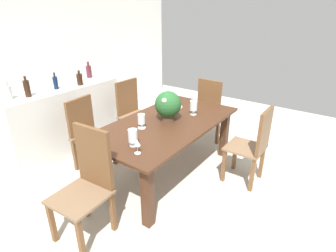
{
  "coord_description": "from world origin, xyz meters",
  "views": [
    {
      "loc": [
        -2.49,
        -1.72,
        2.04
      ],
      "look_at": [
        0.06,
        0.11,
        0.65
      ],
      "focal_mm": 29.07,
      "sensor_mm": 36.0,
      "label": 1
    }
  ],
  "objects_px": {
    "dining_table": "(166,131)",
    "wine_bottle_amber": "(89,71)",
    "chair_foot_end": "(211,107)",
    "chair_far_left": "(87,130)",
    "kitchen_counter": "(64,119)",
    "chair_near_right": "(254,143)",
    "wine_bottle_dark": "(56,83)",
    "chair_head_end": "(88,179)",
    "wine_bottle_green": "(8,92)",
    "crystal_vase_right": "(141,120)",
    "flower_centerpiece": "(168,105)",
    "wine_glass": "(137,143)",
    "wine_bottle_tall": "(27,88)",
    "chair_far_right": "(132,109)",
    "crystal_vase_left": "(194,106)",
    "wine_bottle_clear": "(80,79)",
    "crystal_vase_center_near": "(132,136)"
  },
  "relations": [
    {
      "from": "chair_foot_end",
      "to": "wine_bottle_green",
      "type": "height_order",
      "value": "wine_bottle_green"
    },
    {
      "from": "wine_bottle_green",
      "to": "wine_bottle_clear",
      "type": "relative_size",
      "value": 1.08
    },
    {
      "from": "dining_table",
      "to": "chair_head_end",
      "type": "height_order",
      "value": "chair_head_end"
    },
    {
      "from": "crystal_vase_left",
      "to": "kitchen_counter",
      "type": "relative_size",
      "value": 0.11
    },
    {
      "from": "chair_far_right",
      "to": "wine_bottle_green",
      "type": "distance_m",
      "value": 1.69
    },
    {
      "from": "wine_bottle_amber",
      "to": "wine_bottle_tall",
      "type": "distance_m",
      "value": 1.14
    },
    {
      "from": "flower_centerpiece",
      "to": "wine_glass",
      "type": "height_order",
      "value": "flower_centerpiece"
    },
    {
      "from": "chair_far_left",
      "to": "wine_bottle_tall",
      "type": "relative_size",
      "value": 3.59
    },
    {
      "from": "dining_table",
      "to": "crystal_vase_right",
      "type": "distance_m",
      "value": 0.4
    },
    {
      "from": "flower_centerpiece",
      "to": "wine_bottle_clear",
      "type": "relative_size",
      "value": 1.72
    },
    {
      "from": "wine_glass",
      "to": "kitchen_counter",
      "type": "bearing_deg",
      "value": 76.46
    },
    {
      "from": "dining_table",
      "to": "kitchen_counter",
      "type": "relative_size",
      "value": 1.11
    },
    {
      "from": "dining_table",
      "to": "wine_bottle_dark",
      "type": "relative_size",
      "value": 8.57
    },
    {
      "from": "chair_far_right",
      "to": "kitchen_counter",
      "type": "bearing_deg",
      "value": 141.34
    },
    {
      "from": "chair_far_left",
      "to": "crystal_vase_right",
      "type": "xyz_separation_m",
      "value": [
        0.14,
        -0.84,
        0.3
      ]
    },
    {
      "from": "chair_near_right",
      "to": "wine_bottle_amber",
      "type": "distance_m",
      "value": 2.79
    },
    {
      "from": "chair_far_left",
      "to": "kitchen_counter",
      "type": "bearing_deg",
      "value": 74.44
    },
    {
      "from": "chair_near_right",
      "to": "wine_bottle_tall",
      "type": "distance_m",
      "value": 2.9
    },
    {
      "from": "dining_table",
      "to": "wine_bottle_amber",
      "type": "distance_m",
      "value": 1.85
    },
    {
      "from": "crystal_vase_left",
      "to": "kitchen_counter",
      "type": "xyz_separation_m",
      "value": [
        -0.75,
        1.78,
        -0.36
      ]
    },
    {
      "from": "flower_centerpiece",
      "to": "crystal_vase_left",
      "type": "height_order",
      "value": "flower_centerpiece"
    },
    {
      "from": "chair_foot_end",
      "to": "chair_far_left",
      "type": "xyz_separation_m",
      "value": [
        -1.69,
        0.96,
        -0.02
      ]
    },
    {
      "from": "dining_table",
      "to": "wine_bottle_tall",
      "type": "relative_size",
      "value": 7.4
    },
    {
      "from": "chair_head_end",
      "to": "wine_bottle_clear",
      "type": "xyz_separation_m",
      "value": [
        1.15,
        1.5,
        0.48
      ]
    },
    {
      "from": "chair_head_end",
      "to": "crystal_vase_right",
      "type": "distance_m",
      "value": 0.95
    },
    {
      "from": "chair_head_end",
      "to": "wine_bottle_green",
      "type": "bearing_deg",
      "value": 168.97
    },
    {
      "from": "dining_table",
      "to": "wine_bottle_amber",
      "type": "relative_size",
      "value": 7.76
    },
    {
      "from": "chair_head_end",
      "to": "wine_bottle_green",
      "type": "xyz_separation_m",
      "value": [
        0.21,
        1.67,
        0.49
      ]
    },
    {
      "from": "dining_table",
      "to": "chair_head_end",
      "type": "distance_m",
      "value": 1.22
    },
    {
      "from": "chair_far_left",
      "to": "wine_glass",
      "type": "height_order",
      "value": "chair_far_left"
    },
    {
      "from": "chair_foot_end",
      "to": "chair_far_left",
      "type": "relative_size",
      "value": 1.06
    },
    {
      "from": "chair_far_left",
      "to": "wine_bottle_dark",
      "type": "relative_size",
      "value": 4.16
    },
    {
      "from": "chair_far_left",
      "to": "kitchen_counter",
      "type": "relative_size",
      "value": 0.54
    },
    {
      "from": "chair_foot_end",
      "to": "chair_head_end",
      "type": "distance_m",
      "value": 2.46
    },
    {
      "from": "chair_near_right",
      "to": "wine_bottle_dark",
      "type": "relative_size",
      "value": 4.29
    },
    {
      "from": "wine_bottle_amber",
      "to": "dining_table",
      "type": "bearing_deg",
      "value": -100.03
    },
    {
      "from": "dining_table",
      "to": "chair_far_left",
      "type": "relative_size",
      "value": 2.06
    },
    {
      "from": "crystal_vase_left",
      "to": "crystal_vase_right",
      "type": "relative_size",
      "value": 1.1
    },
    {
      "from": "chair_head_end",
      "to": "flower_centerpiece",
      "type": "distance_m",
      "value": 1.34
    },
    {
      "from": "wine_glass",
      "to": "wine_bottle_tall",
      "type": "relative_size",
      "value": 0.57
    },
    {
      "from": "wine_bottle_dark",
      "to": "chair_far_left",
      "type": "bearing_deg",
      "value": -95.05
    },
    {
      "from": "wine_bottle_green",
      "to": "chair_far_left",
      "type": "bearing_deg",
      "value": -51.73
    },
    {
      "from": "chair_foot_end",
      "to": "chair_head_end",
      "type": "xyz_separation_m",
      "value": [
        -2.46,
        0.0,
        0.02
      ]
    },
    {
      "from": "dining_table",
      "to": "crystal_vase_center_near",
      "type": "distance_m",
      "value": 0.74
    },
    {
      "from": "wine_bottle_tall",
      "to": "chair_far_left",
      "type": "bearing_deg",
      "value": -59.71
    },
    {
      "from": "dining_table",
      "to": "chair_near_right",
      "type": "xyz_separation_m",
      "value": [
        0.44,
        -0.97,
        -0.07
      ]
    },
    {
      "from": "crystal_vase_left",
      "to": "wine_glass",
      "type": "relative_size",
      "value": 1.25
    },
    {
      "from": "wine_bottle_green",
      "to": "wine_bottle_dark",
      "type": "bearing_deg",
      "value": -5.91
    },
    {
      "from": "flower_centerpiece",
      "to": "crystal_vase_left",
      "type": "xyz_separation_m",
      "value": [
        0.34,
        -0.16,
        -0.08
      ]
    },
    {
      "from": "dining_table",
      "to": "wine_bottle_tall",
      "type": "distance_m",
      "value": 1.84
    }
  ]
}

